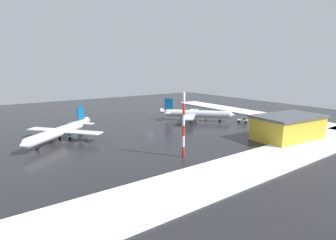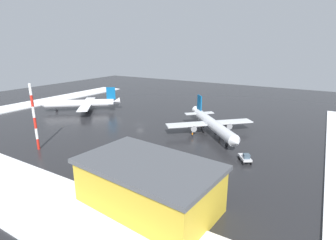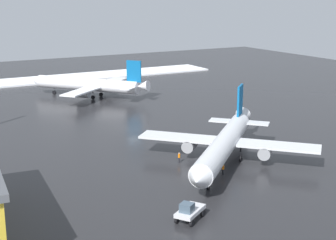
# 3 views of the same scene
# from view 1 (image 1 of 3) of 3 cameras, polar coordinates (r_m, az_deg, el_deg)

# --- Properties ---
(ground_plane) EXTENTS (240.00, 240.00, 0.00)m
(ground_plane) POSITION_cam_1_polar(r_m,az_deg,el_deg) (108.93, -3.77, -2.12)
(ground_plane) COLOR #232326
(snow_bank_far) EXTENTS (152.00, 16.00, 0.48)m
(snow_bank_far) POSITION_cam_1_polar(r_m,az_deg,el_deg) (72.85, 17.55, -9.39)
(snow_bank_far) COLOR white
(snow_bank_far) RESTS_ON ground_plane
(snow_bank_right) EXTENTS (14.00, 116.00, 0.48)m
(snow_bank_right) POSITION_cam_1_polar(r_m,az_deg,el_deg) (154.02, 18.00, 1.44)
(snow_bank_right) COLOR white
(snow_bank_right) RESTS_ON ground_plane
(airplane_foreground_jet) EXTENTS (27.58, 28.72, 10.69)m
(airplane_foreground_jet) POSITION_cam_1_polar(r_m,az_deg,el_deg) (126.63, 6.06, 1.39)
(airplane_foreground_jet) COLOR silver
(airplane_foreground_jet) RESTS_ON ground_plane
(airplane_far_rear) EXTENTS (28.88, 26.38, 10.37)m
(airplane_far_rear) POSITION_cam_1_polar(r_m,az_deg,el_deg) (98.92, -22.41, -2.33)
(airplane_far_rear) COLOR white
(airplane_far_rear) RESTS_ON ground_plane
(pushback_tug) EXTENTS (4.35, 5.06, 2.50)m
(pushback_tug) POSITION_cam_1_polar(r_m,az_deg,el_deg) (127.06, 16.01, 0.01)
(pushback_tug) COLOR silver
(pushback_tug) RESTS_ON ground_plane
(ground_crew_beside_wing) EXTENTS (0.36, 0.36, 1.71)m
(ground_crew_beside_wing) POSITION_cam_1_polar(r_m,az_deg,el_deg) (126.19, 3.44, 0.21)
(ground_crew_beside_wing) COLOR black
(ground_crew_beside_wing) RESTS_ON ground_plane
(ground_crew_by_nose_gear) EXTENTS (0.36, 0.36, 1.71)m
(ground_crew_by_nose_gear) POSITION_cam_1_polar(r_m,az_deg,el_deg) (119.94, 6.38, -0.43)
(ground_crew_by_nose_gear) COLOR black
(ground_crew_by_nose_gear) RESTS_ON ground_plane
(ground_crew_mid_apron) EXTENTS (0.36, 0.36, 1.71)m
(ground_crew_mid_apron) POSITION_cam_1_polar(r_m,az_deg,el_deg) (127.50, 8.24, 0.23)
(ground_crew_mid_apron) COLOR black
(ground_crew_mid_apron) RESTS_ON ground_plane
(antenna_mast) EXTENTS (0.70, 0.70, 18.70)m
(antenna_mast) POSITION_cam_1_polar(r_m,az_deg,el_deg) (73.87, 3.43, -1.20)
(antenna_mast) COLOR red
(antenna_mast) RESTS_ON ground_plane
(cargo_hangar) EXTENTS (26.32, 17.33, 8.80)m
(cargo_hangar) POSITION_cam_1_polar(r_m,az_deg,el_deg) (102.90, 24.63, -1.42)
(cargo_hangar) COLOR gold
(cargo_hangar) RESTS_ON ground_plane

